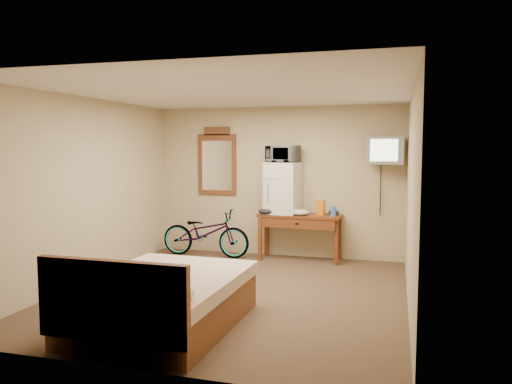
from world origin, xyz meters
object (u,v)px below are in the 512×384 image
Objects in this scene: microwave at (283,154)px; bicycle at (206,233)px; desk at (299,222)px; mini_fridge at (283,188)px; crt_television at (384,150)px; wall_mirror at (217,162)px; bed at (160,300)px; blue_cup at (334,211)px.

microwave is 0.32× the size of bicycle.
desk is 1.62× the size of mini_fridge.
microwave is 0.77× the size of crt_television.
wall_mirror reaches higher than bed.
crt_television is (1.59, -0.03, 0.06)m from microwave.
microwave is at bearing 56.27° from mini_fridge.
bicycle is at bearing -154.26° from microwave.
bicycle is (-0.07, -0.40, -1.18)m from wall_mirror.
bicycle is (-1.28, -0.18, -1.32)m from microwave.
mini_fridge is at bearing 176.24° from blue_cup.
mini_fridge is at bearing 81.98° from bed.
microwave is 3.74m from bed.
bed is at bearing -166.15° from bicycle.
wall_mirror reaches higher than bicycle.
wall_mirror is at bearing -172.77° from microwave.
mini_fridge is 0.42× the size of bed.
bed is at bearing -111.37° from blue_cup.
microwave is 1.59m from crt_television.
bed is (0.73, -3.65, -1.28)m from wall_mirror.
bed is (0.79, -3.25, -0.10)m from bicycle.
microwave is at bearing 176.23° from blue_cup.
crt_television reaches higher than mini_fridge.
bicycle is at bearing -99.18° from wall_mirror.
bed reaches higher than bicycle.
wall_mirror is 3.94m from bed.
crt_television is at bearing 58.64° from bed.
wall_mirror is 0.77× the size of bicycle.
crt_television is 0.42× the size of bicycle.
mini_fridge is 1.70× the size of microwave.
crt_television reaches higher than blue_cup.
crt_television is at bearing -86.84° from bicycle.
bed is at bearing -80.23° from microwave.
mini_fridge reaches higher than desk.
desk is 1.59m from bicycle.
bed is at bearing -121.36° from crt_television.
wall_mirror is 1.25m from bicycle.
microwave is 1.24m from wall_mirror.
bicycle is 3.35m from bed.
blue_cup is 2.20m from wall_mirror.
bed is at bearing -102.88° from desk.
bed is (-0.77, -3.38, -0.33)m from desk.
crt_television is at bearing 16.89° from microwave.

